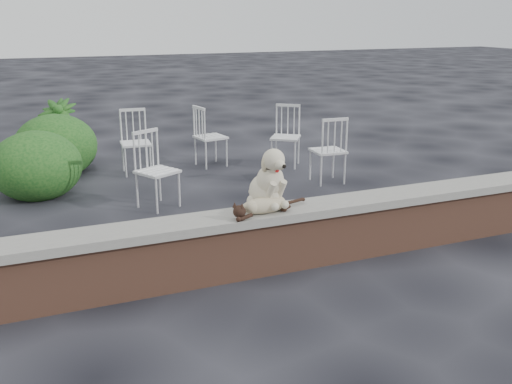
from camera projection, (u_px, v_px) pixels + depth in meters
name	position (u px, v px, depth m)	size (l,w,h in m)	color
ground	(292.00, 265.00, 5.51)	(60.00, 60.00, 0.00)	black
brick_wall	(293.00, 240.00, 5.43)	(6.00, 0.30, 0.50)	brown
capstone	(294.00, 211.00, 5.35)	(6.20, 0.40, 0.08)	slate
dog	(266.00, 177.00, 5.24)	(0.38, 0.50, 0.58)	#C5B697
cat	(264.00, 204.00, 5.14)	(0.96, 0.23, 0.16)	tan
chair_a	(157.00, 170.00, 7.02)	(0.56, 0.56, 0.94)	white
chair_b	(136.00, 142.00, 8.56)	(0.56, 0.56, 0.94)	white
chair_c	(328.00, 149.00, 8.09)	(0.56, 0.56, 0.94)	white
chair_e	(211.00, 136.00, 9.00)	(0.56, 0.56, 0.94)	white
chair_d	(286.00, 136.00, 8.97)	(0.56, 0.56, 0.94)	white
potted_plant_b	(59.00, 133.00, 8.95)	(0.58, 0.58, 1.04)	#134216
shrubbery	(50.00, 154.00, 8.13)	(1.49, 2.15, 0.94)	#134216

